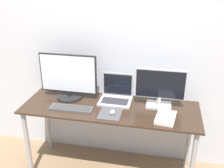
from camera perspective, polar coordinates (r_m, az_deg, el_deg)
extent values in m
cube|color=silver|center=(2.56, 1.21, 8.74)|extent=(7.00, 0.05, 2.50)
cube|color=#332319|center=(2.44, -0.42, -5.16)|extent=(1.63, 0.56, 0.02)
cylinder|color=#99999E|center=(2.71, -17.88, -12.45)|extent=(0.04, 0.04, 0.72)
cylinder|color=#99999E|center=(2.44, 17.03, -16.96)|extent=(0.04, 0.04, 0.72)
cylinder|color=#99999E|center=(3.05, -13.79, -7.67)|extent=(0.04, 0.04, 0.72)
cylinder|color=#99999E|center=(2.80, 16.42, -10.97)|extent=(0.04, 0.04, 0.72)
cylinder|color=black|center=(2.64, -9.21, -2.74)|extent=(0.25, 0.25, 0.02)
cylinder|color=black|center=(2.62, -9.26, -1.99)|extent=(0.04, 0.04, 0.06)
cube|color=black|center=(2.54, -9.53, 2.28)|extent=(0.56, 0.02, 0.38)
cube|color=silver|center=(2.53, -9.63, 2.17)|extent=(0.54, 0.01, 0.36)
cube|color=#B2B2B7|center=(2.48, 10.11, -4.59)|extent=(0.23, 0.16, 0.02)
cylinder|color=#B2B2B7|center=(2.46, 10.19, -3.59)|extent=(0.04, 0.04, 0.08)
cube|color=#B2B2B7|center=(2.39, 10.47, 0.02)|extent=(0.46, 0.02, 0.28)
cube|color=black|center=(2.38, 10.46, -0.10)|extent=(0.43, 0.01, 0.26)
cube|color=#ADADB2|center=(2.52, 0.72, -3.76)|extent=(0.31, 0.24, 0.02)
cube|color=#2D2D33|center=(2.50, 0.64, -3.74)|extent=(0.25, 0.13, 0.00)
cube|color=#ADADB2|center=(2.58, 1.28, -0.01)|extent=(0.31, 0.01, 0.24)
cube|color=black|center=(2.57, 1.24, -0.09)|extent=(0.28, 0.01, 0.21)
cube|color=#4C4C51|center=(2.43, -8.81, -5.23)|extent=(0.40, 0.12, 0.02)
cube|color=#383838|center=(2.42, -8.82, -5.04)|extent=(0.36, 0.10, 0.00)
cube|color=#47474C|center=(2.32, -0.40, -6.49)|extent=(0.20, 0.22, 0.00)
ellipsoid|color=silver|center=(2.31, 0.10, -6.14)|extent=(0.04, 0.07, 0.03)
cube|color=silver|center=(2.29, 11.59, -7.18)|extent=(0.19, 0.25, 0.03)
cube|color=white|center=(2.29, 11.59, -7.18)|extent=(0.18, 0.24, 0.02)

